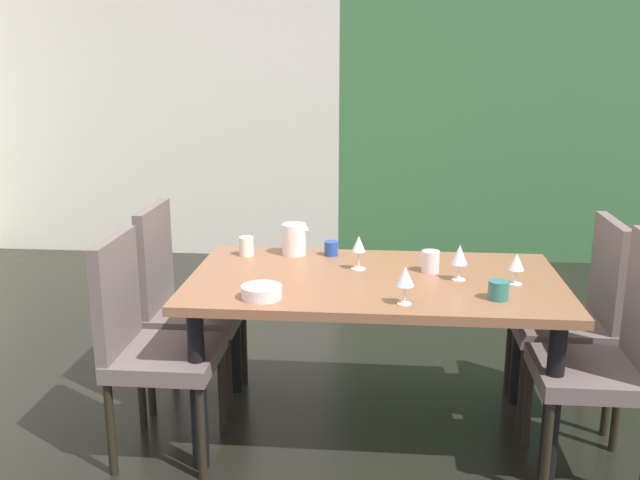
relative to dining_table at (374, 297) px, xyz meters
The scene contains 18 objects.
ground_plane 0.81m from the dining_table, behind, with size 6.30×6.25×0.02m, color black.
back_panel_interior 3.64m from the dining_table, 123.30° to the left, with size 3.24×0.10×2.52m, color silver.
garden_window_panel 3.28m from the dining_table, 68.58° to the left, with size 3.06×0.10×2.52m, color #3B6D3C.
dining_table is the anchor object (origin of this frame).
chair_left_far 1.00m from the dining_table, 165.02° to the left, with size 0.44×0.44×1.00m.
chair_right_near 1.00m from the dining_table, 14.95° to the right, with size 0.44×0.44×1.02m.
chair_right_far 1.00m from the dining_table, 15.02° to the left, with size 0.44×0.44×0.97m.
chair_left_near 1.00m from the dining_table, 164.99° to the right, with size 0.44×0.44×0.98m.
wine_glass_west 0.25m from the dining_table, 122.43° to the left, with size 0.07×0.07×0.16m.
wine_glass_left 0.41m from the dining_table, 70.10° to the right, with size 0.07×0.07×0.15m.
wine_glass_front 0.42m from the dining_table, ahead, with size 0.07×0.07×0.16m.
wine_glass_near_shelf 0.63m from the dining_table, ahead, with size 0.07×0.07×0.14m.
serving_bowl_east 0.56m from the dining_table, 145.06° to the right, with size 0.17×0.17×0.05m, color silver.
cup_north 0.31m from the dining_table, 24.17° to the left, with size 0.08×0.08×0.10m, color silver.
cup_right 0.42m from the dining_table, 122.63° to the left, with size 0.07×0.07×0.07m, color #22459E.
cup_center 0.57m from the dining_table, 26.07° to the right, with size 0.08×0.08×0.08m, color #2D6E65.
cup_south 0.71m from the dining_table, 154.40° to the left, with size 0.07×0.07×0.09m, color #E0EFCE.
pitcher_rear 0.55m from the dining_table, 139.31° to the left, with size 0.13×0.12×0.15m.
Camera 1 is at (0.47, -2.93, 1.70)m, focal length 40.00 mm.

